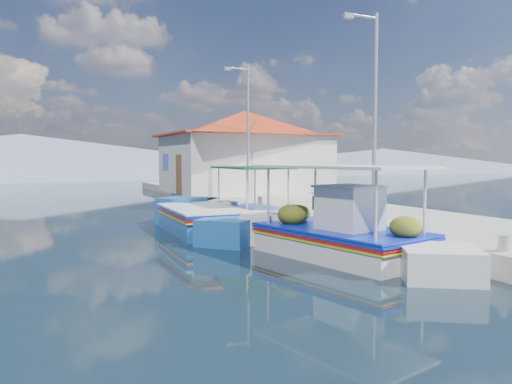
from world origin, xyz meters
name	(u,v)px	position (x,y,z in m)	size (l,w,h in m)	color
ground	(263,264)	(0.00, 0.00, 0.00)	(160.00, 160.00, 0.00)	black
quay	(333,213)	(5.90, 6.00, 0.25)	(5.00, 44.00, 0.50)	gray
bollards	(295,206)	(3.80, 5.25, 0.65)	(0.20, 17.20, 0.30)	#A5A8AD
main_caique	(339,237)	(1.98, -0.02, 0.46)	(3.09, 7.13, 2.40)	silver
caique_green_canopy	(250,217)	(2.15, 5.39, 0.34)	(1.99, 6.05, 2.27)	silver
caique_blue_hull	(201,222)	(0.26, 5.04, 0.32)	(2.13, 6.71, 1.19)	#1A539C
harbor_building	(244,150)	(6.20, 15.00, 2.78)	(10.49, 10.49, 4.40)	silver
lamp_post_near	(372,106)	(4.51, 2.00, 3.85)	(1.21, 0.14, 6.00)	#A5A8AD
lamp_post_far	(246,125)	(4.51, 11.00, 3.85)	(1.21, 0.14, 6.00)	#A5A8AD
mountain_ridge	(120,160)	(6.54, 56.00, 2.04)	(171.40, 96.00, 5.50)	gray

